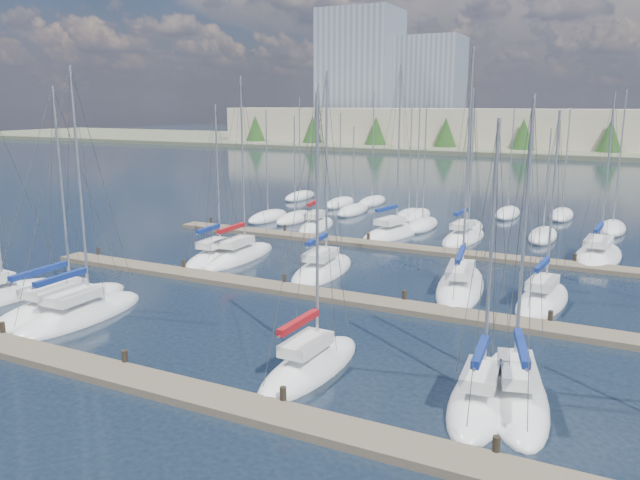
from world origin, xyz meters
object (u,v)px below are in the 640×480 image
at_px(sailboat_j, 323,270).
at_px(sailboat_p, 464,237).
at_px(sailboat_l, 542,300).
at_px(sailboat_c, 80,314).
at_px(sailboat_e, 480,399).
at_px(sailboat_o, 392,233).
at_px(sailboat_f, 515,393).
at_px(sailboat_n, 316,226).
at_px(sailboat_k, 460,286).
at_px(sailboat_q, 598,256).
at_px(sailboat_i, 240,256).
at_px(sailboat_d, 310,366).
at_px(sailboat_b, 61,306).
at_px(sailboat_h, 216,258).

relative_size(sailboat_j, sailboat_p, 1.06).
height_order(sailboat_l, sailboat_c, sailboat_c).
xyz_separation_m(sailboat_j, sailboat_e, (14.03, -14.46, 0.01)).
bearing_deg(sailboat_o, sailboat_f, -48.89).
bearing_deg(sailboat_n, sailboat_k, -47.02).
height_order(sailboat_o, sailboat_e, sailboat_o).
xyz_separation_m(sailboat_q, sailboat_f, (-1.60, -26.21, 0.01)).
height_order(sailboat_i, sailboat_p, sailboat_i).
bearing_deg(sailboat_c, sailboat_n, 88.85).
height_order(sailboat_j, sailboat_p, sailboat_j).
height_order(sailboat_o, sailboat_n, sailboat_o).
height_order(sailboat_q, sailboat_o, sailboat_o).
bearing_deg(sailboat_j, sailboat_p, 62.42).
height_order(sailboat_d, sailboat_f, sailboat_d).
distance_m(sailboat_i, sailboat_n, 12.84).
distance_m(sailboat_l, sailboat_f, 12.94).
bearing_deg(sailboat_e, sailboat_b, 173.57).
relative_size(sailboat_l, sailboat_n, 0.85).
distance_m(sailboat_c, sailboat_n, 27.74).
bearing_deg(sailboat_o, sailboat_h, -109.21).
relative_size(sailboat_h, sailboat_k, 0.78).
bearing_deg(sailboat_o, sailboat_d, -64.87).
height_order(sailboat_c, sailboat_i, sailboat_i).
relative_size(sailboat_l, sailboat_b, 0.90).
relative_size(sailboat_h, sailboat_i, 0.86).
relative_size(sailboat_f, sailboat_e, 1.07).
bearing_deg(sailboat_b, sailboat_e, -3.07).
relative_size(sailboat_o, sailboat_k, 1.00).
xyz_separation_m(sailboat_k, sailboat_i, (-16.74, 0.28, 0.01)).
distance_m(sailboat_f, sailboat_b, 24.91).
xyz_separation_m(sailboat_q, sailboat_e, (-2.69, -27.42, 0.02)).
xyz_separation_m(sailboat_i, sailboat_p, (13.35, 14.14, -0.01)).
distance_m(sailboat_d, sailboat_p, 29.54).
height_order(sailboat_d, sailboat_p, sailboat_p).
relative_size(sailboat_q, sailboat_n, 0.93).
bearing_deg(sailboat_f, sailboat_o, 104.62).
bearing_deg(sailboat_p, sailboat_h, -129.33).
height_order(sailboat_c, sailboat_f, sailboat_c).
xyz_separation_m(sailboat_l, sailboat_q, (2.24, 13.28, -0.01)).
bearing_deg(sailboat_e, sailboat_q, 79.87).
bearing_deg(sailboat_k, sailboat_o, 116.03).
bearing_deg(sailboat_f, sailboat_i, 133.50).
bearing_deg(sailboat_k, sailboat_p, 93.98).
height_order(sailboat_f, sailboat_i, sailboat_i).
relative_size(sailboat_e, sailboat_p, 0.87).
bearing_deg(sailboat_n, sailboat_f, -59.08).
relative_size(sailboat_q, sailboat_b, 0.99).
bearing_deg(sailboat_f, sailboat_e, -146.67).
xyz_separation_m(sailboat_b, sailboat_p, (15.85, 28.51, 0.02)).
height_order(sailboat_b, sailboat_p, sailboat_p).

